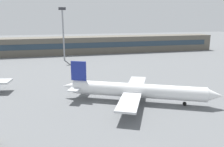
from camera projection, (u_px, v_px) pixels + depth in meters
ground_plane at (95, 84)px, 71.47m from camera, size 400.00×400.00×0.00m
terminal_building at (75, 45)px, 128.31m from camera, size 160.00×12.13×9.00m
airplane_near at (138, 91)px, 55.97m from camera, size 35.46×25.62×9.42m
floodlight_tower_west at (63, 30)px, 106.16m from camera, size 3.20×0.80×23.84m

